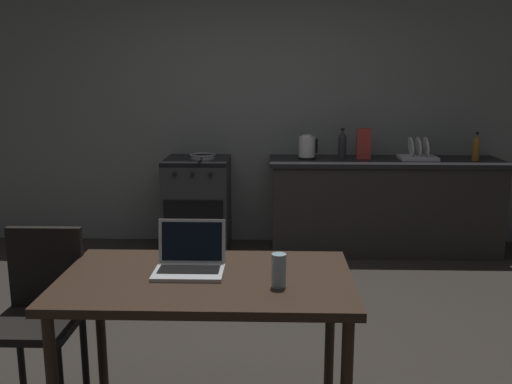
% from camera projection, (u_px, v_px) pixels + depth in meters
% --- Properties ---
extents(ground_plane, '(12.00, 12.00, 0.00)m').
position_uv_depth(ground_plane, '(239.00, 347.00, 3.48)').
color(ground_plane, '#2D2823').
extents(back_wall, '(6.40, 0.10, 2.58)m').
position_uv_depth(back_wall, '(283.00, 113.00, 5.51)').
color(back_wall, slate).
rests_on(back_wall, ground_plane).
extents(kitchen_counter, '(2.16, 0.64, 0.88)m').
position_uv_depth(kitchen_counter, '(383.00, 205.00, 5.31)').
color(kitchen_counter, '#282623').
rests_on(kitchen_counter, ground_plane).
extents(stove_oven, '(0.60, 0.62, 0.88)m').
position_uv_depth(stove_oven, '(198.00, 204.00, 5.36)').
color(stove_oven, '#2D2D30').
rests_on(stove_oven, ground_plane).
extents(dining_table, '(1.33, 0.77, 0.76)m').
position_uv_depth(dining_table, '(206.00, 292.00, 2.57)').
color(dining_table, '#332319').
rests_on(dining_table, ground_plane).
extents(chair, '(0.40, 0.40, 0.90)m').
position_uv_depth(chair, '(41.00, 306.00, 2.79)').
color(chair, black).
rests_on(chair, ground_plane).
extents(laptop, '(0.32, 0.26, 0.23)m').
position_uv_depth(laptop, '(190.00, 262.00, 2.61)').
color(laptop, silver).
rests_on(laptop, dining_table).
extents(electric_kettle, '(0.18, 0.16, 0.22)m').
position_uv_depth(electric_kettle, '(307.00, 148.00, 5.22)').
color(electric_kettle, black).
rests_on(electric_kettle, kitchen_counter).
extents(bottle, '(0.07, 0.07, 0.26)m').
position_uv_depth(bottle, '(476.00, 147.00, 5.12)').
color(bottle, '#8C601E').
rests_on(bottle, kitchen_counter).
extents(frying_pan, '(0.24, 0.42, 0.05)m').
position_uv_depth(frying_pan, '(202.00, 156.00, 5.24)').
color(frying_pan, gray).
rests_on(frying_pan, stove_oven).
extents(drinking_glass, '(0.06, 0.06, 0.15)m').
position_uv_depth(drinking_glass, '(279.00, 270.00, 2.41)').
color(drinking_glass, '#99B7C6').
rests_on(drinking_glass, dining_table).
extents(cereal_box, '(0.13, 0.05, 0.28)m').
position_uv_depth(cereal_box, '(364.00, 144.00, 5.22)').
color(cereal_box, '#B2382D').
rests_on(cereal_box, kitchen_counter).
extents(dish_rack, '(0.34, 0.26, 0.21)m').
position_uv_depth(dish_rack, '(418.00, 154.00, 5.20)').
color(dish_rack, silver).
rests_on(dish_rack, kitchen_counter).
extents(bottle_b, '(0.08, 0.08, 0.28)m').
position_uv_depth(bottle_b, '(342.00, 144.00, 5.28)').
color(bottle_b, '#2D2D33').
rests_on(bottle_b, kitchen_counter).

